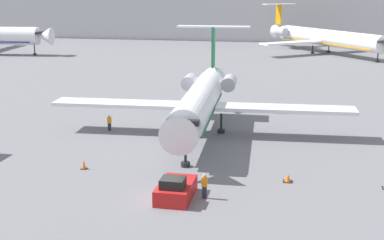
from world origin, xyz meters
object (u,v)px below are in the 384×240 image
object	(u,v)px
traffic_cone_right	(288,178)
airplane_parked_far_left	(325,37)
pushback_tug	(176,189)
airplane_main	(201,100)
traffic_cone_left	(84,165)
worker_near_tug	(204,185)
worker_by_wing	(109,123)

from	to	relation	value
traffic_cone_right	airplane_parked_far_left	xyz separation A→B (m)	(5.77, 84.08, 3.30)
pushback_tug	airplane_main	bearing A→B (deg)	94.58
airplane_parked_far_left	pushback_tug	bearing A→B (deg)	-98.69
traffic_cone_left	traffic_cone_right	bearing A→B (deg)	1.21
pushback_tug	traffic_cone_left	xyz separation A→B (m)	(-9.03, 4.70, -0.31)
worker_near_tug	airplane_main	bearing A→B (deg)	101.47
worker_near_tug	worker_by_wing	distance (m)	20.96
worker_near_tug	traffic_cone_right	distance (m)	7.46
airplane_parked_far_left	worker_by_wing	bearing A→B (deg)	-108.89
airplane_parked_far_left	traffic_cone_right	bearing A→B (deg)	-93.92
worker_near_tug	airplane_parked_far_left	world-z (taller)	airplane_parked_far_left
worker_by_wing	airplane_parked_far_left	size ratio (longest dim) A/B	0.05
airplane_main	airplane_parked_far_left	size ratio (longest dim) A/B	0.91
worker_by_wing	traffic_cone_left	world-z (taller)	worker_by_wing
pushback_tug	worker_by_wing	distance (m)	20.12
airplane_main	worker_by_wing	bearing A→B (deg)	-176.82
traffic_cone_left	airplane_parked_far_left	xyz separation A→B (m)	(22.66, 84.44, 3.22)
traffic_cone_right	airplane_main	bearing A→B (deg)	127.08
traffic_cone_left	traffic_cone_right	xyz separation A→B (m)	(16.89, 0.36, -0.08)
worker_near_tug	traffic_cone_left	bearing A→B (deg)	158.98
worker_by_wing	worker_near_tug	bearing A→B (deg)	-51.05
airplane_main	traffic_cone_right	xyz separation A→B (m)	(9.25, -12.24, -3.37)
worker_by_wing	airplane_parked_far_left	world-z (taller)	airplane_parked_far_left
airplane_main	traffic_cone_right	distance (m)	15.71
traffic_cone_left	traffic_cone_right	world-z (taller)	traffic_cone_left
worker_by_wing	traffic_cone_left	size ratio (longest dim) A/B	2.11
pushback_tug	traffic_cone_right	size ratio (longest dim) A/B	5.82
airplane_main	worker_near_tug	world-z (taller)	airplane_main
traffic_cone_left	airplane_parked_far_left	world-z (taller)	airplane_parked_far_left
airplane_main	airplane_parked_far_left	world-z (taller)	airplane_parked_far_left
airplane_main	airplane_parked_far_left	xyz separation A→B (m)	(15.01, 71.84, -0.07)
airplane_main	worker_near_tug	distance (m)	17.39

